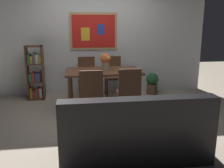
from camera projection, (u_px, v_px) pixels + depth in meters
ground_plane at (105, 116)px, 4.52m from camera, size 12.00×12.00×0.00m
wall_back_with_painting at (96, 38)px, 5.84m from camera, size 5.20×0.14×2.60m
dining_table at (103, 75)px, 4.92m from camera, size 1.46×0.88×0.75m
dining_chair_far_right at (113, 73)px, 5.73m from camera, size 0.40×0.41×0.91m
dining_chair_near_left at (91, 91)px, 4.16m from camera, size 0.40×0.41×0.91m
dining_chair_near_right at (128, 89)px, 4.29m from camera, size 0.40×0.41×0.91m
dining_chair_far_left at (87, 74)px, 5.62m from camera, size 0.40×0.41×0.91m
leather_couch at (133, 133)px, 3.10m from camera, size 1.80×0.84×0.84m
bookshelf at (36, 75)px, 5.47m from camera, size 0.36×0.28×1.19m
potted_ivy at (152, 83)px, 5.93m from camera, size 0.29×0.30×0.51m
flower_vase at (106, 60)px, 4.91m from camera, size 0.22×0.21×0.33m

